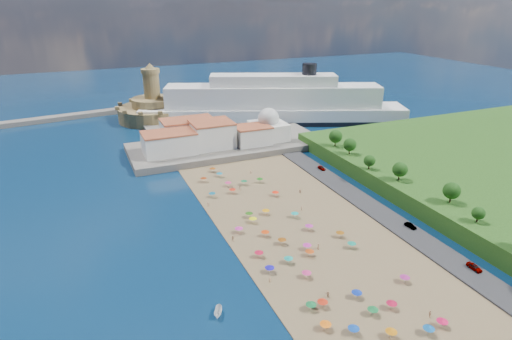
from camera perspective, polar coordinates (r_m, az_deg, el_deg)
name	(u,v)px	position (r m, az deg, el deg)	size (l,w,h in m)	color
ground	(275,223)	(136.00, 2.60, -7.01)	(700.00, 700.00, 0.00)	#071938
terrace	(228,146)	(200.98, -3.80, 3.24)	(90.00, 36.00, 3.00)	#59544C
jetty	(165,132)	(228.04, -12.00, 5.00)	(18.00, 70.00, 2.40)	#59544C
waterfront_buildings	(200,136)	(195.94, -7.51, 4.56)	(57.00, 29.00, 11.00)	silver
domed_building	(268,127)	(204.11, 1.66, 5.77)	(16.00, 16.00, 15.00)	silver
fortress	(154,109)	(255.19, -13.50, 7.95)	(40.00, 40.00, 32.40)	#9A824D
cruise_ship	(273,105)	(243.97, 2.28, 8.63)	(147.14, 76.01, 32.68)	black
beach_parasols	(293,242)	(122.39, 5.02, -9.48)	(33.27, 113.85, 2.20)	gray
beachgoers	(278,226)	(131.73, 2.96, -7.48)	(34.70, 95.97, 1.87)	tan
parked_cars	(391,213)	(145.15, 17.60, -5.51)	(1.82, 79.54, 1.45)	gray
hillside_trees	(409,175)	(154.14, 19.78, -0.62)	(10.70, 106.03, 7.38)	#382314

